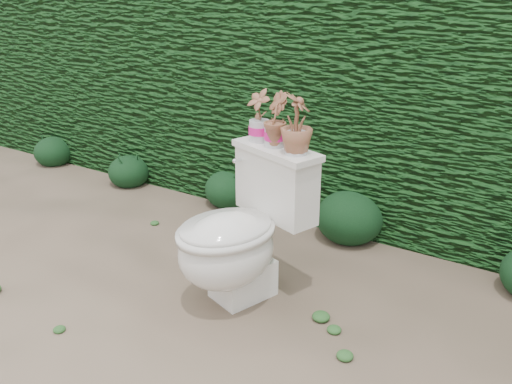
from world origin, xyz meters
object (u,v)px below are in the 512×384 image
Objects in this scene: toilet at (239,236)px; potted_plant_right at (297,126)px; potted_plant_left at (259,117)px; potted_plant_center at (275,121)px.

potted_plant_right reaches higher than toilet.
potted_plant_left is at bearing 44.68° from potted_plant_right.
potted_plant_center is 0.16m from potted_plant_right.
potted_plant_right is at bearing -4.14° from potted_plant_left.
toilet is 0.60m from potted_plant_center.
potted_plant_center is at bearing 44.68° from potted_plant_right.
potted_plant_center reaches higher than toilet.
potted_plant_right is at bearing 59.28° from toilet.
potted_plant_right is (0.27, -0.09, 0.01)m from potted_plant_left.
potted_plant_center is at bearing 93.40° from toilet.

